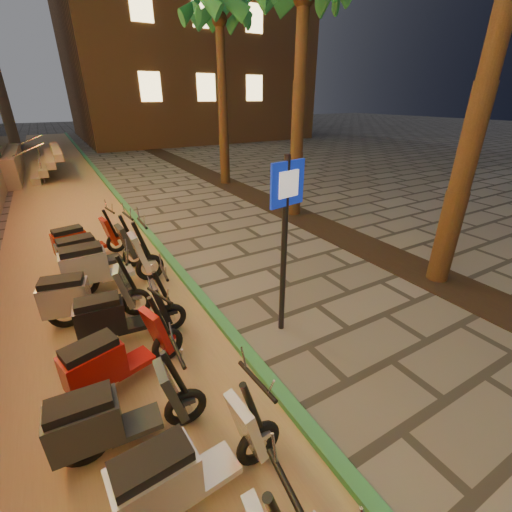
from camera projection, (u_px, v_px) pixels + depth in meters
ground at (401, 431)px, 3.86m from camera, size 120.00×120.00×0.00m
parking_strip at (72, 219)px, 10.48m from camera, size 3.40×60.00×0.01m
green_curb at (129, 209)px, 11.24m from camera, size 0.18×60.00×0.10m
planting_strip at (336, 233)px, 9.41m from camera, size 1.20×40.00×0.02m
palm_d at (219, 19)px, 12.37m from camera, size 2.97×3.02×7.16m
pedestrian_sign at (285, 225)px, 4.81m from camera, size 0.60×0.14×2.75m
scooter_5 at (185, 471)px, 2.94m from camera, size 1.63×0.57×1.15m
scooter_6 at (112, 418)px, 3.44m from camera, size 1.57×0.55×1.10m
scooter_7 at (114, 359)px, 4.22m from camera, size 1.57×0.82×1.11m
scooter_8 at (119, 317)px, 5.03m from camera, size 1.57×0.58×1.10m
scooter_9 at (83, 297)px, 5.47m from camera, size 1.64×0.76×1.16m
scooter_10 at (101, 265)px, 6.39m from camera, size 1.82×0.64×1.29m
scooter_11 at (93, 254)px, 6.93m from camera, size 1.74×0.66×1.22m
scooter_12 at (82, 241)px, 7.65m from camera, size 1.57×0.68×1.10m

